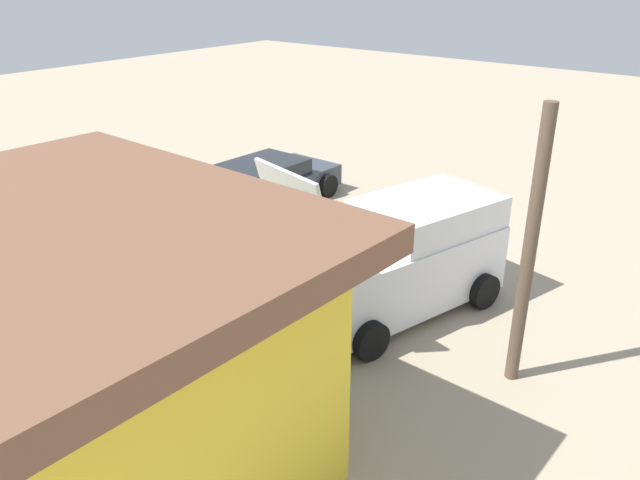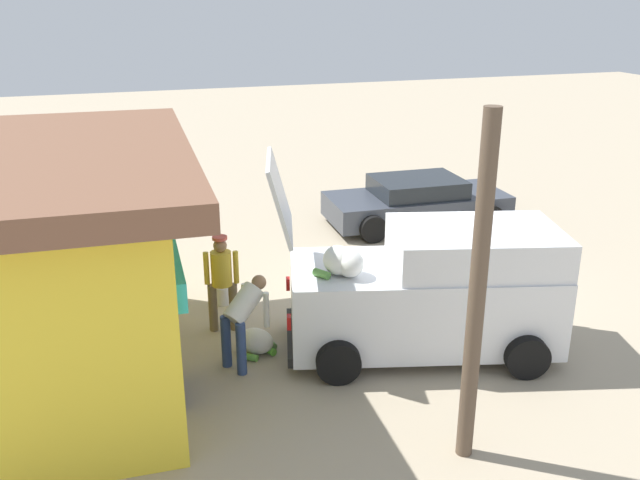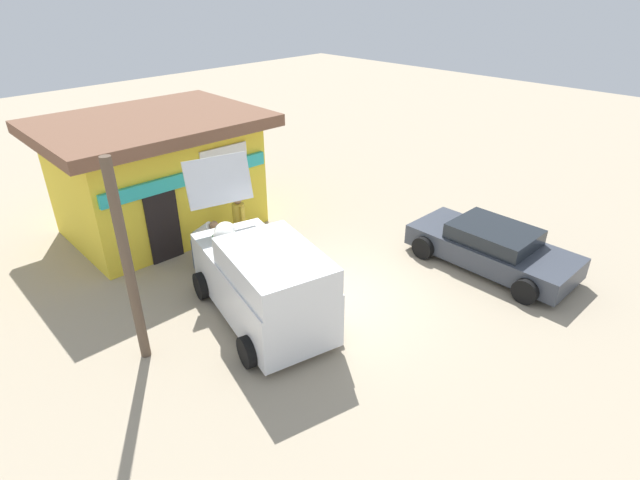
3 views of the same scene
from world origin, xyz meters
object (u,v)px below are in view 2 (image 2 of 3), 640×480
(storefront_bar, at_px, (27,269))
(delivery_van, at_px, (431,290))
(paint_bucket, at_px, (223,294))
(vendor_standing, at_px, (222,277))
(parked_sedan, at_px, (417,202))
(customer_bending, at_px, (243,314))
(unloaded_banana_pile, at_px, (257,342))

(storefront_bar, bearing_deg, delivery_van, -98.08)
(storefront_bar, height_order, paint_bucket, storefront_bar)
(vendor_standing, bearing_deg, delivery_van, -118.30)
(parked_sedan, bearing_deg, paint_bucket, 120.34)
(storefront_bar, distance_m, vendor_standing, 3.03)
(delivery_van, xyz_separation_m, paint_bucket, (2.65, 2.83, -0.83))
(delivery_van, xyz_separation_m, vendor_standing, (1.61, 3.00, -0.05))
(customer_bending, height_order, unloaded_banana_pile, customer_bending)
(delivery_van, distance_m, customer_bending, 2.93)
(storefront_bar, distance_m, paint_bucket, 3.84)
(parked_sedan, bearing_deg, customer_bending, 135.00)
(vendor_standing, distance_m, customer_bending, 1.25)
(storefront_bar, relative_size, customer_bending, 4.53)
(customer_bending, xyz_separation_m, unloaded_banana_pile, (0.32, -0.26, -0.67))
(delivery_van, distance_m, unloaded_banana_pile, 2.85)
(parked_sedan, height_order, customer_bending, customer_bending)
(paint_bucket, bearing_deg, unloaded_banana_pile, -174.46)
(customer_bending, bearing_deg, unloaded_banana_pile, -39.28)
(delivery_van, xyz_separation_m, parked_sedan, (5.77, -2.49, -0.45))
(vendor_standing, relative_size, customer_bending, 1.22)
(delivery_van, height_order, parked_sedan, delivery_van)
(customer_bending, relative_size, unloaded_banana_pile, 1.82)
(customer_bending, bearing_deg, delivery_van, -97.34)
(storefront_bar, height_order, unloaded_banana_pile, storefront_bar)
(vendor_standing, bearing_deg, customer_bending, -175.62)
(unloaded_banana_pile, bearing_deg, vendor_standing, 20.99)
(parked_sedan, relative_size, unloaded_banana_pile, 5.82)
(paint_bucket, bearing_deg, customer_bending, 178.27)
(parked_sedan, xyz_separation_m, paint_bucket, (-3.12, 5.33, -0.38))
(unloaded_banana_pile, bearing_deg, paint_bucket, 5.54)
(storefront_bar, bearing_deg, paint_bucket, -58.46)
(customer_bending, distance_m, unloaded_banana_pile, 0.78)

